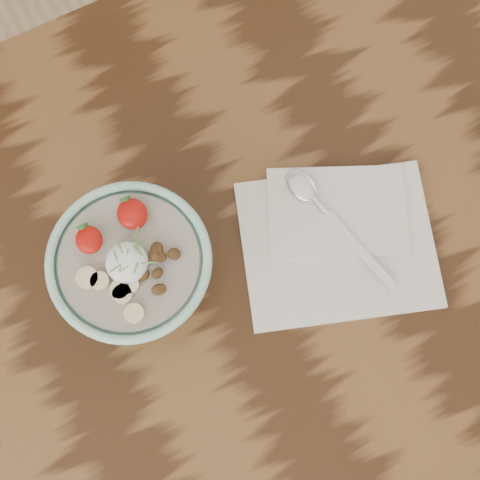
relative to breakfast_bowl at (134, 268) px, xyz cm
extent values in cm
cube|color=#341D0D|center=(9.77, -7.07, -8.11)|extent=(160.00, 90.00, 4.00)
cylinder|color=#4C2D19|center=(81.77, 29.93, -45.61)|extent=(7.00, 7.00, 71.00)
cylinder|color=#A0D7C2|center=(0.00, -0.02, -5.54)|extent=(7.96, 7.96, 1.14)
torus|color=#A0D7C2|center=(0.00, -0.02, 3.75)|extent=(18.10, 18.10, 1.04)
cylinder|color=#A49A88|center=(0.00, -0.02, 3.18)|extent=(15.35, 15.35, 0.95)
ellipsoid|color=white|center=(-0.18, -0.32, 4.54)|extent=(4.59, 4.59, 2.52)
ellipsoid|color=#AD0E07|center=(2.56, 4.33, 4.57)|extent=(3.31, 3.64, 1.82)
cone|color=#286623|center=(2.56, 5.82, 4.87)|extent=(1.40, 1.03, 1.52)
ellipsoid|color=#AD0E07|center=(-2.81, 3.80, 4.45)|extent=(2.90, 3.19, 1.59)
cone|color=#286623|center=(-2.81, 5.10, 4.75)|extent=(1.40, 1.03, 1.52)
cylinder|color=beige|center=(-1.76, -5.58, 4.06)|extent=(2.14, 2.14, 0.70)
cylinder|color=beige|center=(-2.05, -3.15, 4.06)|extent=(2.13, 2.13, 0.70)
cylinder|color=beige|center=(-0.93, -2.57, 4.06)|extent=(2.04, 2.04, 0.70)
cylinder|color=beige|center=(-4.67, 0.13, 4.06)|extent=(2.43, 2.43, 0.70)
cylinder|color=beige|center=(-3.61, -0.77, 4.06)|extent=(2.05, 2.05, 0.70)
cylinder|color=beige|center=(-2.07, -2.55, 4.06)|extent=(2.14, 2.14, 0.70)
ellipsoid|color=#4F3217|center=(0.80, -2.21, 4.17)|extent=(1.84, 1.74, 0.97)
ellipsoid|color=#4F3217|center=(3.22, -1.21, 4.21)|extent=(1.97, 1.96, 1.07)
ellipsoid|color=#4F3217|center=(1.63, -4.43, 4.23)|extent=(1.91, 1.64, 0.83)
ellipsoid|color=#4F3217|center=(2.23, -2.75, 4.12)|extent=(1.60, 1.45, 1.04)
ellipsoid|color=#4F3217|center=(3.28, -0.33, 4.21)|extent=(2.08, 2.11, 1.24)
ellipsoid|color=#4F3217|center=(2.84, -0.79, 4.25)|extent=(2.04, 2.15, 1.27)
ellipsoid|color=#4F3217|center=(4.71, -1.64, 4.17)|extent=(1.95, 1.91, 1.17)
cylinder|color=#518C3B|center=(2.04, 1.87, 5.66)|extent=(1.17, 1.11, 0.23)
cylinder|color=#518C3B|center=(-0.05, 1.58, 5.66)|extent=(0.23, 1.24, 0.22)
cylinder|color=#518C3B|center=(1.94, -1.70, 5.66)|extent=(1.51, 0.80, 0.23)
cylinder|color=#518C3B|center=(0.24, 0.04, 5.66)|extent=(0.92, 1.40, 0.23)
cylinder|color=#518C3B|center=(-0.90, 0.31, 5.66)|extent=(0.28, 1.64, 0.24)
cylinder|color=#518C3B|center=(1.68, 0.66, 5.66)|extent=(0.57, 1.49, 0.23)
cylinder|color=#518C3B|center=(-0.08, 0.05, 5.66)|extent=(0.25, 1.47, 0.23)
cylinder|color=#518C3B|center=(-0.89, -0.77, 5.66)|extent=(0.79, 0.94, 0.22)
cylinder|color=#518C3B|center=(-1.32, -0.65, 5.66)|extent=(1.59, 0.42, 0.23)
cylinder|color=#518C3B|center=(1.43, 0.02, 5.66)|extent=(0.65, 1.55, 0.23)
cylinder|color=#518C3B|center=(0.48, -1.60, 5.66)|extent=(1.06, 1.04, 0.23)
cylinder|color=#518C3B|center=(1.95, 0.74, 5.66)|extent=(1.54, 0.26, 0.23)
cylinder|color=#518C3B|center=(-0.62, -1.09, 5.66)|extent=(1.07, 0.32, 0.22)
cube|color=silver|center=(23.37, -7.07, -5.66)|extent=(28.20, 25.42, 0.90)
cube|color=silver|center=(25.16, -3.48, -4.94)|extent=(20.39, 17.78, 0.54)
cube|color=silver|center=(25.09, -8.98, -4.49)|extent=(3.91, 11.97, 0.37)
cylinder|color=silver|center=(23.33, -1.61, -4.30)|extent=(1.44, 3.22, 0.73)
ellipsoid|color=silver|center=(22.63, 1.32, -4.17)|extent=(4.23, 5.41, 1.00)
camera|label=1|loc=(3.64, -19.61, 73.87)|focal=50.00mm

